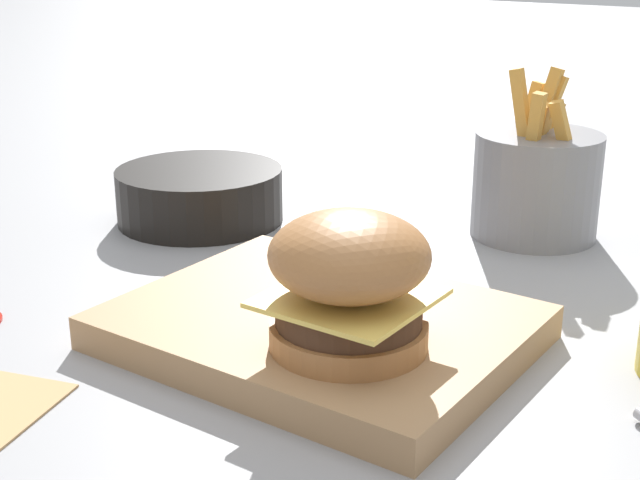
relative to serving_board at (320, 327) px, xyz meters
The scene contains 5 objects.
ground_plane 0.06m from the serving_board, 30.52° to the right, with size 6.00×6.00×0.00m, color gray.
serving_board is the anchor object (origin of this frame).
burger 0.08m from the serving_board, 34.04° to the right, with size 0.10×0.10×0.08m.
fries_basket 0.30m from the serving_board, 84.42° to the left, with size 0.11×0.11×0.15m.
side_bowl 0.29m from the serving_board, 147.87° to the left, with size 0.16×0.16×0.05m.
Camera 1 is at (0.25, -0.41, 0.26)m, focal length 50.00 mm.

